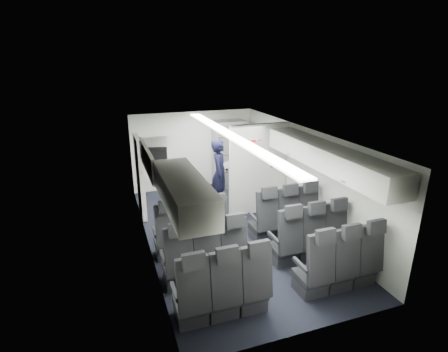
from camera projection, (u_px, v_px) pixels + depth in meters
cabin_shell at (230, 183)px, 7.07m from camera, size 3.41×6.01×2.16m
seat_row_front at (240, 227)px, 6.82m from camera, size 3.33×0.56×1.24m
seat_row_mid at (259, 249)px, 6.02m from camera, size 3.33×0.56×1.24m
seat_row_rear at (284, 279)px, 5.21m from camera, size 3.33×0.56×1.24m
overhead_bin_left_rear at (184, 192)px, 4.60m from camera, size 0.53×1.80×0.40m
overhead_bin_left_front_open at (159, 165)px, 6.19m from camera, size 0.64×1.70×0.72m
overhead_bin_right_rear at (358, 170)px, 5.48m from camera, size 0.53×1.80×0.40m
overhead_bin_right_front at (300, 145)px, 7.04m from camera, size 0.53×1.70×0.40m
bulkhead_partition at (258, 169)px, 8.10m from camera, size 1.40×0.15×2.13m
galley_unit at (229, 154)px, 9.85m from camera, size 0.85×0.52×1.90m
boarding_door at (140, 176)px, 8.00m from camera, size 0.12×1.27×1.86m
flight_attendant at (220, 174)px, 8.48m from camera, size 0.61×0.73×1.71m
carry_on_bag at (156, 155)px, 6.46m from camera, size 0.45×0.36×0.24m
papers at (228, 165)px, 8.42m from camera, size 0.22×0.04×0.15m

